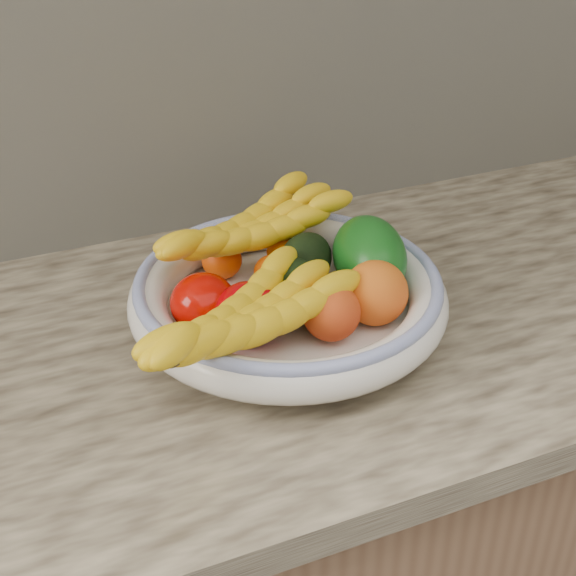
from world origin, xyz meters
The scene contains 14 objects.
kitchen_counter centered at (0.00, 1.69, 0.46)m, with size 2.44×0.66×1.40m.
fruit_bowl centered at (0.00, 1.66, 0.95)m, with size 0.39×0.39×0.08m.
clementine_back_left centered at (-0.05, 1.77, 0.95)m, with size 0.05×0.05×0.05m, color #FA5005.
clementine_back_right centered at (0.04, 1.75, 0.95)m, with size 0.06×0.06×0.05m, color orange.
clementine_back_mid centered at (0.00, 1.71, 0.95)m, with size 0.05×0.05×0.04m, color #EB5204.
tomato_left centered at (-0.11, 1.66, 0.96)m, with size 0.08×0.08×0.07m, color #BD0800.
tomato_near_left centered at (-0.07, 1.62, 0.96)m, with size 0.08×0.08×0.07m, color #B60005.
avocado_center centered at (0.01, 1.65, 0.96)m, with size 0.07×0.10×0.07m, color black.
avocado_right centered at (0.04, 1.71, 0.96)m, with size 0.07×0.10×0.07m, color black.
green_mango centered at (0.11, 1.67, 0.98)m, with size 0.09×0.14×0.10m, color #0E4D11.
peach_front centered at (0.02, 1.58, 0.97)m, with size 0.07×0.07×0.07m, color orange.
peach_right centered at (0.09, 1.60, 0.97)m, with size 0.08×0.08×0.08m, color orange.
banana_bunch_back centered at (-0.01, 1.76, 0.99)m, with size 0.30×0.11×0.09m, color yellow, non-canonical shape.
banana_bunch_front centered at (-0.09, 1.57, 0.98)m, with size 0.31×0.12×0.09m, color yellow, non-canonical shape.
Camera 1 is at (-0.33, 0.89, 1.47)m, focal length 50.00 mm.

